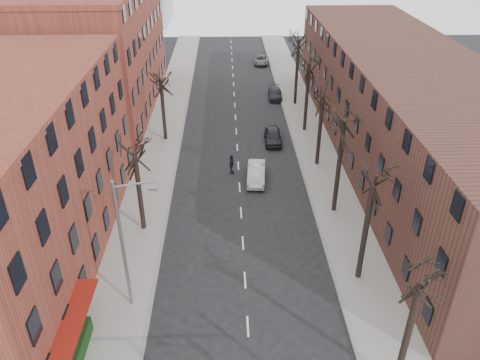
{
  "coord_description": "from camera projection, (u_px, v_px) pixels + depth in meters",
  "views": [
    {
      "loc": [
        -1.08,
        -11.58,
        21.61
      ],
      "look_at": [
        -0.14,
        18.45,
        4.0
      ],
      "focal_mm": 35.0,
      "sensor_mm": 36.0,
      "label": 1
    }
  ],
  "objects": [
    {
      "name": "parked_car_far",
      "position": [
        261.0,
        60.0,
        74.0
      ],
      "size": [
        2.47,
        4.65,
        1.24
      ],
      "primitive_type": "imported",
      "rotation": [
        0.0,
        0.0,
        -0.09
      ],
      "color": "#55565C",
      "rests_on": "ground"
    },
    {
      "name": "silver_sedan",
      "position": [
        256.0,
        173.0,
        42.34
      ],
      "size": [
        1.92,
        4.57,
        1.47
      ],
      "primitive_type": "imported",
      "rotation": [
        0.0,
        0.0,
        -0.08
      ],
      "color": "#A8AAAF",
      "rests_on": "ground"
    },
    {
      "name": "tree_right_e",
      "position": [
        304.0,
        130.0,
        52.2
      ],
      "size": [
        5.2,
        5.2,
        10.8
      ],
      "primitive_type": null,
      "color": "black",
      "rests_on": "ground"
    },
    {
      "name": "sidewalk_right",
      "position": [
        309.0,
        134.0,
        51.31
      ],
      "size": [
        4.0,
        90.0,
        0.15
      ],
      "primitive_type": "cube",
      "color": "gray",
      "rests_on": "ground"
    },
    {
      "name": "building_left_far",
      "position": [
        98.0,
        50.0,
        54.92
      ],
      "size": [
        12.0,
        28.0,
        14.0
      ],
      "primitive_type": "cube",
      "color": "brown",
      "rests_on": "ground"
    },
    {
      "name": "tree_left_b",
      "position": [
        166.0,
        140.0,
        50.06
      ],
      "size": [
        5.2,
        5.2,
        9.5
      ],
      "primitive_type": null,
      "color": "black",
      "rests_on": "ground"
    },
    {
      "name": "tree_right_f",
      "position": [
        295.0,
        104.0,
        59.09
      ],
      "size": [
        5.2,
        5.2,
        11.6
      ],
      "primitive_type": null,
      "color": "black",
      "rests_on": "ground"
    },
    {
      "name": "tree_right_c",
      "position": [
        333.0,
        211.0,
        38.4
      ],
      "size": [
        5.2,
        5.2,
        11.6
      ],
      "primitive_type": null,
      "color": "black",
      "rests_on": "ground"
    },
    {
      "name": "tree_right_d",
      "position": [
        317.0,
        165.0,
        45.3
      ],
      "size": [
        5.2,
        5.2,
        10.0
      ],
      "primitive_type": null,
      "color": "black",
      "rests_on": "ground"
    },
    {
      "name": "tree_left_a",
      "position": [
        144.0,
        229.0,
        36.26
      ],
      "size": [
        5.2,
        5.2,
        9.5
      ],
      "primitive_type": null,
      "color": "black",
      "rests_on": "ground"
    },
    {
      "name": "awning_left",
      "position": [
        80.0,
        358.0,
        25.87
      ],
      "size": [
        1.2,
        7.0,
        0.15
      ],
      "primitive_type": "cube",
      "color": "maroon",
      "rests_on": "ground"
    },
    {
      "name": "parked_car_near",
      "position": [
        273.0,
        136.0,
        49.2
      ],
      "size": [
        1.85,
        4.34,
        1.46
      ],
      "primitive_type": "imported",
      "rotation": [
        0.0,
        0.0,
        -0.03
      ],
      "color": "black",
      "rests_on": "ground"
    },
    {
      "name": "pedestrian_crossing",
      "position": [
        232.0,
        164.0,
        43.37
      ],
      "size": [
        0.48,
        1.12,
        1.9
      ],
      "primitive_type": "imported",
      "rotation": [
        0.0,
        0.0,
        1.59
      ],
      "color": "black",
      "rests_on": "ground"
    },
    {
      "name": "sidewalk_left",
      "position": [
        163.0,
        135.0,
        50.87
      ],
      "size": [
        4.0,
        90.0,
        0.15
      ],
      "primitive_type": "cube",
      "color": "gray",
      "rests_on": "ground"
    },
    {
      "name": "tree_right_b",
      "position": [
        358.0,
        278.0,
        31.5
      ],
      "size": [
        5.2,
        5.2,
        10.8
      ],
      "primitive_type": null,
      "color": "black",
      "rests_on": "ground"
    },
    {
      "name": "parked_car_mid",
      "position": [
        275.0,
        94.0,
        60.73
      ],
      "size": [
        1.93,
        4.32,
        1.23
      ],
      "primitive_type": "imported",
      "rotation": [
        0.0,
        0.0,
        -0.05
      ],
      "color": "#22222A",
      "rests_on": "ground"
    },
    {
      "name": "streetlight",
      "position": [
        125.0,
        241.0,
        26.85
      ],
      "size": [
        2.45,
        0.22,
        9.03
      ],
      "color": "slate",
      "rests_on": "ground"
    },
    {
      "name": "building_right",
      "position": [
        405.0,
        107.0,
        44.72
      ],
      "size": [
        12.0,
        50.0,
        10.0
      ],
      "primitive_type": "cube",
      "color": "#452A20",
      "rests_on": "ground"
    }
  ]
}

